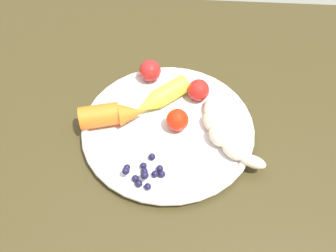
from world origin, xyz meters
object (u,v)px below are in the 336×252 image
object	(u,v)px
carrot_yellow	(161,97)
blueberry_pile	(144,172)
dining_table	(161,161)
tomato_mid	(177,122)
carrot_orange	(112,116)
tomato_near	(150,71)
tomato_far	(198,90)
banana	(223,135)
plate	(168,127)

from	to	relation	value
carrot_yellow	blueberry_pile	bearing A→B (deg)	-95.16
dining_table	tomato_mid	xyz separation A→B (m)	(0.03, -0.00, 0.12)
carrot_orange	tomato_near	world-z (taller)	tomato_near
blueberry_pile	tomato_far	world-z (taller)	tomato_far
tomato_near	tomato_far	xyz separation A→B (m)	(0.09, -0.04, -0.00)
banana	tomato_mid	distance (m)	0.08
dining_table	tomato_far	distance (m)	0.16
tomato_far	plate	bearing A→B (deg)	-125.40
blueberry_pile	tomato_mid	distance (m)	0.10
blueberry_pile	carrot_orange	bearing A→B (deg)	123.35
dining_table	tomato_far	bearing A→B (deg)	48.67
carrot_yellow	tomato_near	xyz separation A→B (m)	(-0.03, 0.06, 0.00)
dining_table	plate	bearing A→B (deg)	6.56
banana	carrot_yellow	xyz separation A→B (m)	(-0.11, 0.07, 0.00)
dining_table	carrot_orange	distance (m)	0.15
carrot_orange	carrot_yellow	bearing A→B (deg)	33.62
plate	carrot_yellow	size ratio (longest dim) A/B	2.84
dining_table	tomato_far	size ratio (longest dim) A/B	26.61
dining_table	plate	xyz separation A→B (m)	(0.01, 0.00, 0.10)
blueberry_pile	carrot_yellow	bearing A→B (deg)	84.84
tomato_near	tomato_mid	size ratio (longest dim) A/B	1.07
dining_table	tomato_far	world-z (taller)	tomato_far
banana	carrot_orange	distance (m)	0.18
plate	banana	world-z (taller)	banana
tomato_mid	tomato_near	bearing A→B (deg)	115.45
carrot_orange	blueberry_pile	size ratio (longest dim) A/B	1.78
banana	tomato_mid	world-z (taller)	tomato_mid
carrot_orange	tomato_far	world-z (taller)	same
dining_table	plate	world-z (taller)	plate
tomato_far	banana	bearing A→B (deg)	-65.45
carrot_yellow	carrot_orange	bearing A→B (deg)	-146.38
banana	dining_table	bearing A→B (deg)	168.89
blueberry_pile	banana	bearing A→B (deg)	32.37
carrot_yellow	tomato_far	xyz separation A→B (m)	(0.06, 0.02, 0.00)
carrot_orange	carrot_yellow	xyz separation A→B (m)	(0.08, 0.05, -0.00)
dining_table	tomato_mid	size ratio (longest dim) A/B	27.25
dining_table	plate	size ratio (longest dim) A/B	3.54
tomato_far	carrot_orange	bearing A→B (deg)	-153.76
carrot_yellow	tomato_mid	world-z (taller)	tomato_mid
dining_table	banana	xyz separation A→B (m)	(0.10, -0.02, 0.12)
carrot_orange	blueberry_pile	world-z (taller)	carrot_orange
carrot_yellow	tomato_mid	xyz separation A→B (m)	(0.03, -0.06, 0.00)
blueberry_pile	tomato_far	bearing A→B (deg)	64.94
tomato_far	tomato_mid	bearing A→B (deg)	-114.03
dining_table	carrot_orange	xyz separation A→B (m)	(-0.08, 0.00, 0.12)
banana	carrot_yellow	size ratio (longest dim) A/B	1.42
plate	banana	size ratio (longest dim) A/B	1.99
carrot_yellow	tomato_near	world-z (taller)	tomato_near
dining_table	tomato_mid	world-z (taller)	tomato_mid
carrot_yellow	tomato_mid	distance (m)	0.06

